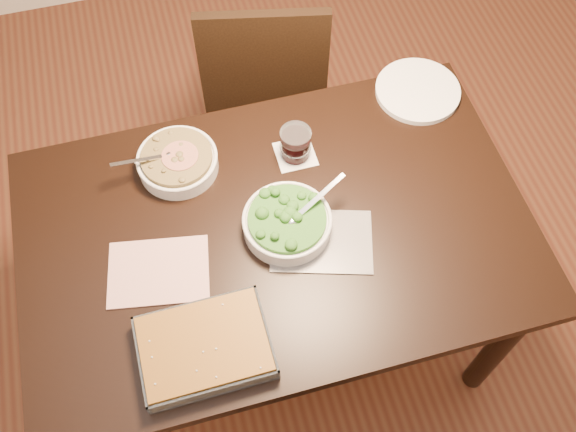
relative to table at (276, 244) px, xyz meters
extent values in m
plane|color=#4D2216|center=(0.00, 0.00, -0.65)|extent=(4.00, 4.00, 0.00)
cube|color=black|center=(0.00, 0.00, 0.08)|extent=(1.40, 0.90, 0.04)
cube|color=black|center=(0.00, 0.00, 0.01)|extent=(1.26, 0.76, 0.08)
cylinder|color=black|center=(0.62, -0.37, -0.30)|extent=(0.07, 0.07, 0.71)
cylinder|color=black|center=(-0.62, 0.37, -0.30)|extent=(0.07, 0.07, 0.71)
cylinder|color=black|center=(0.62, 0.37, -0.30)|extent=(0.07, 0.07, 0.71)
cube|color=#9F312D|center=(-0.33, -0.05, 0.10)|extent=(0.29, 0.24, 0.01)
cube|color=#232229|center=(0.11, -0.07, 0.10)|extent=(0.32, 0.27, 0.00)
cube|color=white|center=(0.12, 0.23, 0.10)|extent=(0.11, 0.11, 0.00)
cylinder|color=white|center=(-0.22, 0.27, 0.12)|extent=(0.23, 0.23, 0.04)
torus|color=white|center=(-0.22, 0.27, 0.14)|extent=(0.23, 0.23, 0.01)
cylinder|color=#332B0E|center=(-0.22, 0.27, 0.15)|extent=(0.20, 0.20, 0.02)
cube|color=silver|center=(-0.29, 0.26, 0.16)|extent=(0.15, 0.04, 0.05)
cylinder|color=maroon|center=(-0.21, 0.27, 0.16)|extent=(0.10, 0.10, 0.00)
cylinder|color=white|center=(0.03, -0.01, 0.12)|extent=(0.24, 0.24, 0.05)
torus|color=white|center=(0.03, -0.01, 0.15)|extent=(0.24, 0.24, 0.01)
cylinder|color=#104713|center=(0.03, -0.01, 0.15)|extent=(0.21, 0.21, 0.02)
cube|color=silver|center=(0.10, 0.02, 0.16)|extent=(0.15, 0.08, 0.05)
cube|color=silver|center=(-0.26, -0.29, 0.10)|extent=(0.32, 0.24, 0.01)
cube|color=#56250C|center=(-0.26, -0.29, 0.13)|extent=(0.30, 0.22, 0.05)
cube|color=silver|center=(-0.26, -0.18, 0.12)|extent=(0.32, 0.01, 0.04)
cube|color=silver|center=(-0.25, -0.41, 0.12)|extent=(0.32, 0.01, 0.04)
cube|color=silver|center=(-0.10, -0.29, 0.12)|extent=(0.01, 0.23, 0.04)
cube|color=silver|center=(-0.41, -0.29, 0.12)|extent=(0.01, 0.23, 0.04)
cylinder|color=black|center=(0.12, 0.23, 0.14)|extent=(0.08, 0.08, 0.07)
cylinder|color=silver|center=(0.12, 0.23, 0.18)|extent=(0.09, 0.09, 0.03)
cylinder|color=white|center=(0.55, 0.36, 0.10)|extent=(0.26, 0.26, 0.02)
cube|color=black|center=(0.17, 0.84, -0.21)|extent=(0.51, 0.51, 0.04)
cylinder|color=black|center=(0.39, 0.98, -0.44)|extent=(0.04, 0.04, 0.42)
cylinder|color=black|center=(0.31, 0.62, -0.44)|extent=(0.04, 0.04, 0.42)
cylinder|color=black|center=(0.03, 1.06, -0.44)|extent=(0.04, 0.04, 0.42)
cylinder|color=black|center=(-0.05, 0.70, -0.44)|extent=(0.04, 0.04, 0.42)
cube|color=black|center=(0.13, 0.65, 0.03)|extent=(0.43, 0.13, 0.46)
camera|label=1|loc=(-0.20, -0.85, 1.62)|focal=40.00mm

